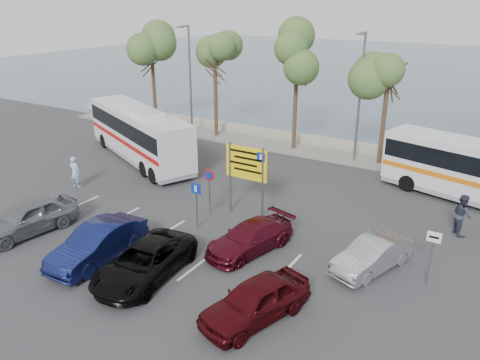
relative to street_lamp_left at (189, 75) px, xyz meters
The scene contains 24 objects.
ground 17.43m from the street_lamp_left, 53.51° to the right, with size 120.00×120.00×0.00m, color #353538.
kerb_strip 10.99m from the street_lamp_left, ahead, with size 44.00×2.40×0.15m, color gray.
seawall 11.16m from the street_lamp_left, 13.93° to the left, with size 48.00×0.80×0.60m, color #A19A80.
sea 47.77m from the street_lamp_left, 77.86° to the left, with size 140.00×140.00×0.00m, color #3D5862.
tree_far_left 4.38m from the street_lamp_left, behind, with size 3.20×3.20×7.60m.
tree_left 2.49m from the street_lamp_left, 13.51° to the left, with size 3.20×3.20×7.20m.
tree_mid 8.76m from the street_lamp_left, ahead, with size 3.20×3.20×8.00m.
tree_right 14.59m from the street_lamp_left, ahead, with size 3.20×3.20×7.40m.
street_lamp_left is the anchor object (origin of this frame).
street_lamp_right 13.00m from the street_lamp_left, ahead, with size 0.45×1.15×8.01m.
direction_sign 15.24m from the street_lamp_left, 43.17° to the right, with size 2.20×0.12×3.60m.
sign_no_stop 14.88m from the street_lamp_left, 49.83° to the right, with size 0.60×0.08×2.35m.
sign_parking 16.37m from the street_lamp_left, 52.40° to the right, with size 0.50×0.07×2.25m.
sign_taxi 23.38m from the street_lamp_left, 31.27° to the right, with size 0.50×0.07×2.20m.
lane_markings 17.62m from the street_lamp_left, 58.61° to the right, with size 12.02×4.20×0.01m, color silver, non-canonical shape.
coach_bus_left 7.24m from the street_lamp_left, 83.94° to the right, with size 11.22×6.87×3.51m.
car_silver_a 17.80m from the street_lamp_left, 78.29° to the right, with size 1.81×4.50×1.53m, color slate.
car_blue 19.20m from the street_lamp_left, 64.82° to the right, with size 1.57×4.50×1.48m, color #0F1648.
car_maroon 18.90m from the street_lamp_left, 45.72° to the right, with size 1.71×4.20×1.22m, color #510D1B.
car_red 23.22m from the street_lamp_left, 48.05° to the right, with size 1.64×4.06×1.38m, color #43090D.
suv_black 20.38m from the street_lamp_left, 58.33° to the right, with size 2.18×4.73×1.31m, color black.
car_silver_b 21.76m from the street_lamp_left, 34.18° to the right, with size 1.32×3.80×1.25m, color gray.
pedestrian_near 12.74m from the street_lamp_left, 85.29° to the right, with size 0.66×0.43×1.82m, color #9CC0E3.
pedestrian_far 21.73m from the street_lamp_left, 19.13° to the right, with size 0.92×0.72×1.90m, color #2D3143.
Camera 1 is at (11.52, -14.77, 9.96)m, focal length 35.00 mm.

